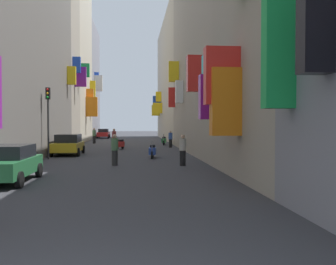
{
  "coord_description": "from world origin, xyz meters",
  "views": [
    {
      "loc": [
        0.87,
        -3.59,
        2.31
      ],
      "look_at": [
        4.08,
        30.71,
        1.41
      ],
      "focal_mm": 38.87,
      "sensor_mm": 36.0,
      "label": 1
    }
  ],
  "objects_px": {
    "parked_car_green": "(8,163)",
    "pedestrian_near_left": "(94,136)",
    "scooter_green": "(164,141)",
    "pedestrian_far_away": "(183,150)",
    "scooter_red": "(120,144)",
    "pedestrian_mid_street": "(114,138)",
    "traffic_light_near_corner": "(48,111)",
    "pedestrian_crossing": "(115,150)",
    "pedestrian_near_right": "(170,139)",
    "parked_car_red": "(104,133)",
    "scooter_blue": "(152,151)",
    "parked_car_yellow": "(68,144)"
  },
  "relations": [
    {
      "from": "pedestrian_mid_street",
      "to": "scooter_blue",
      "type": "bearing_deg",
      "value": -73.09
    },
    {
      "from": "scooter_blue",
      "to": "pedestrian_near_right",
      "type": "height_order",
      "value": "pedestrian_near_right"
    },
    {
      "from": "scooter_green",
      "to": "pedestrian_mid_street",
      "type": "relative_size",
      "value": 1.01
    },
    {
      "from": "scooter_blue",
      "to": "pedestrian_near_left",
      "type": "distance_m",
      "value": 18.65
    },
    {
      "from": "parked_car_yellow",
      "to": "scooter_blue",
      "type": "bearing_deg",
      "value": -26.16
    },
    {
      "from": "pedestrian_far_away",
      "to": "traffic_light_near_corner",
      "type": "distance_m",
      "value": 9.46
    },
    {
      "from": "parked_car_red",
      "to": "pedestrian_far_away",
      "type": "bearing_deg",
      "value": -78.81
    },
    {
      "from": "pedestrian_near_left",
      "to": "pedestrian_mid_street",
      "type": "height_order",
      "value": "pedestrian_mid_street"
    },
    {
      "from": "scooter_blue",
      "to": "parked_car_green",
      "type": "bearing_deg",
      "value": -123.22
    },
    {
      "from": "parked_car_red",
      "to": "pedestrian_near_left",
      "type": "relative_size",
      "value": 2.48
    },
    {
      "from": "pedestrian_near_left",
      "to": "parked_car_yellow",
      "type": "bearing_deg",
      "value": -90.99
    },
    {
      "from": "parked_car_yellow",
      "to": "scooter_red",
      "type": "relative_size",
      "value": 2.03
    },
    {
      "from": "scooter_green",
      "to": "parked_car_green",
      "type": "bearing_deg",
      "value": -108.84
    },
    {
      "from": "pedestrian_mid_street",
      "to": "scooter_red",
      "type": "bearing_deg",
      "value": -72.83
    },
    {
      "from": "pedestrian_crossing",
      "to": "pedestrian_near_right",
      "type": "relative_size",
      "value": 1.07
    },
    {
      "from": "pedestrian_near_left",
      "to": "scooter_green",
      "type": "bearing_deg",
      "value": -24.88
    },
    {
      "from": "parked_car_red",
      "to": "pedestrian_near_left",
      "type": "xyz_separation_m",
      "value": [
        0.16,
        -14.65,
        0.12
      ]
    },
    {
      "from": "pedestrian_mid_street",
      "to": "traffic_light_near_corner",
      "type": "xyz_separation_m",
      "value": [
        -3.62,
        -10.15,
        2.19
      ]
    },
    {
      "from": "pedestrian_far_away",
      "to": "scooter_red",
      "type": "bearing_deg",
      "value": 107.1
    },
    {
      "from": "pedestrian_crossing",
      "to": "scooter_red",
      "type": "bearing_deg",
      "value": 90.82
    },
    {
      "from": "pedestrian_near_right",
      "to": "pedestrian_far_away",
      "type": "bearing_deg",
      "value": -93.12
    },
    {
      "from": "scooter_green",
      "to": "traffic_light_near_corner",
      "type": "bearing_deg",
      "value": -121.01
    },
    {
      "from": "scooter_green",
      "to": "scooter_red",
      "type": "distance_m",
      "value": 7.56
    },
    {
      "from": "parked_car_yellow",
      "to": "scooter_red",
      "type": "height_order",
      "value": "parked_car_yellow"
    },
    {
      "from": "parked_car_yellow",
      "to": "pedestrian_far_away",
      "type": "distance_m",
      "value": 10.46
    },
    {
      "from": "parked_car_green",
      "to": "pedestrian_near_left",
      "type": "bearing_deg",
      "value": 89.21
    },
    {
      "from": "scooter_green",
      "to": "pedestrian_far_away",
      "type": "bearing_deg",
      "value": -91.57
    },
    {
      "from": "parked_car_green",
      "to": "pedestrian_near_left",
      "type": "relative_size",
      "value": 2.31
    },
    {
      "from": "parked_car_yellow",
      "to": "parked_car_green",
      "type": "height_order",
      "value": "parked_car_yellow"
    },
    {
      "from": "pedestrian_near_left",
      "to": "scooter_blue",
      "type": "bearing_deg",
      "value": -72.15
    },
    {
      "from": "pedestrian_far_away",
      "to": "traffic_light_near_corner",
      "type": "xyz_separation_m",
      "value": [
        -8.09,
        4.37,
        2.24
      ]
    },
    {
      "from": "parked_car_yellow",
      "to": "parked_car_red",
      "type": "bearing_deg",
      "value": 89.81
    },
    {
      "from": "pedestrian_crossing",
      "to": "pedestrian_near_left",
      "type": "height_order",
      "value": "pedestrian_near_left"
    },
    {
      "from": "parked_car_red",
      "to": "pedestrian_far_away",
      "type": "height_order",
      "value": "pedestrian_far_away"
    },
    {
      "from": "pedestrian_crossing",
      "to": "pedestrian_far_away",
      "type": "distance_m",
      "value": 3.7
    },
    {
      "from": "pedestrian_near_left",
      "to": "pedestrian_mid_street",
      "type": "distance_m",
      "value": 8.14
    },
    {
      "from": "parked_car_yellow",
      "to": "parked_car_green",
      "type": "distance_m",
      "value": 12.23
    },
    {
      "from": "parked_car_green",
      "to": "pedestrian_mid_street",
      "type": "bearing_deg",
      "value": 81.09
    },
    {
      "from": "pedestrian_crossing",
      "to": "pedestrian_far_away",
      "type": "height_order",
      "value": "pedestrian_crossing"
    },
    {
      "from": "parked_car_green",
      "to": "pedestrian_far_away",
      "type": "height_order",
      "value": "pedestrian_far_away"
    },
    {
      "from": "pedestrian_mid_street",
      "to": "parked_car_red",
      "type": "bearing_deg",
      "value": 97.19
    },
    {
      "from": "scooter_green",
      "to": "pedestrian_near_left",
      "type": "distance_m",
      "value": 8.43
    },
    {
      "from": "pedestrian_near_left",
      "to": "pedestrian_far_away",
      "type": "bearing_deg",
      "value": -72.21
    },
    {
      "from": "scooter_green",
      "to": "pedestrian_far_away",
      "type": "height_order",
      "value": "pedestrian_far_away"
    },
    {
      "from": "scooter_red",
      "to": "traffic_light_near_corner",
      "type": "bearing_deg",
      "value": -117.55
    },
    {
      "from": "parked_car_yellow",
      "to": "pedestrian_mid_street",
      "type": "xyz_separation_m",
      "value": [
        2.91,
        7.12,
        0.12
      ]
    },
    {
      "from": "scooter_red",
      "to": "scooter_green",
      "type": "bearing_deg",
      "value": 54.79
    },
    {
      "from": "parked_car_green",
      "to": "scooter_red",
      "type": "xyz_separation_m",
      "value": [
        3.66,
        17.32,
        -0.3
      ]
    },
    {
      "from": "scooter_green",
      "to": "pedestrian_mid_street",
      "type": "height_order",
      "value": "pedestrian_mid_street"
    },
    {
      "from": "parked_car_red",
      "to": "pedestrian_far_away",
      "type": "relative_size",
      "value": 2.53
    }
  ]
}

